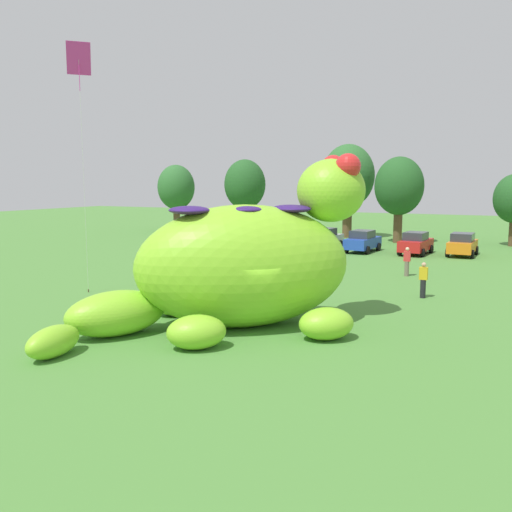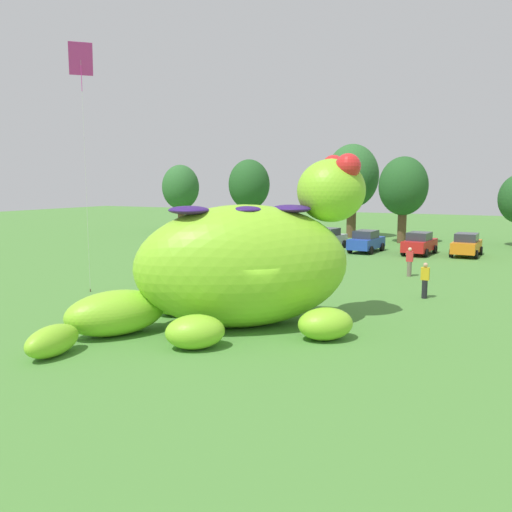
# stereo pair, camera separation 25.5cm
# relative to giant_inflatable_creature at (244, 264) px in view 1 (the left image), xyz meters

# --- Properties ---
(ground_plane) EXTENTS (160.00, 160.00, 0.00)m
(ground_plane) POSITION_rel_giant_inflatable_creature_xyz_m (0.68, -0.60, -2.40)
(ground_plane) COLOR #4C8438
(giant_inflatable_creature) EXTENTS (9.81, 11.73, 6.55)m
(giant_inflatable_creature) POSITION_rel_giant_inflatable_creature_xyz_m (0.00, 0.00, 0.00)
(giant_inflatable_creature) COLOR #8CD12D
(giant_inflatable_creature) RESTS_ON ground
(car_black) EXTENTS (2.23, 4.24, 1.72)m
(car_black) POSITION_rel_giant_inflatable_creature_xyz_m (-12.51, 23.87, -1.54)
(car_black) COLOR black
(car_black) RESTS_ON ground
(car_white) EXTENTS (2.21, 4.23, 1.72)m
(car_white) POSITION_rel_giant_inflatable_creature_xyz_m (-9.21, 24.01, -1.54)
(car_white) COLOR white
(car_white) RESTS_ON ground
(car_silver) EXTENTS (2.24, 4.24, 1.72)m
(car_silver) POSITION_rel_giant_inflatable_creature_xyz_m (-5.31, 24.57, -1.54)
(car_silver) COLOR #B7BABF
(car_silver) RESTS_ON ground
(car_blue) EXTENTS (2.21, 4.23, 1.72)m
(car_blue) POSITION_rel_giant_inflatable_creature_xyz_m (-1.92, 23.92, -1.54)
(car_blue) COLOR #2347B7
(car_blue) RESTS_ON ground
(car_red) EXTENTS (2.21, 4.23, 1.72)m
(car_red) POSITION_rel_giant_inflatable_creature_xyz_m (2.10, 24.25, -1.54)
(car_red) COLOR red
(car_red) RESTS_ON ground
(car_orange) EXTENTS (2.05, 4.16, 1.72)m
(car_orange) POSITION_rel_giant_inflatable_creature_xyz_m (5.38, 24.97, -1.54)
(car_orange) COLOR orange
(car_orange) RESTS_ON ground
(tree_far_left) EXTENTS (4.18, 4.18, 7.42)m
(tree_far_left) POSITION_rel_giant_inflatable_creature_xyz_m (-26.10, 33.47, 2.45)
(tree_far_left) COLOR brown
(tree_far_left) RESTS_ON ground
(tree_left) EXTENTS (4.45, 4.45, 7.90)m
(tree_left) POSITION_rel_giant_inflatable_creature_xyz_m (-17.85, 34.46, 2.77)
(tree_left) COLOR brown
(tree_left) RESTS_ON ground
(tree_mid_left) EXTENTS (5.17, 5.17, 9.18)m
(tree_mid_left) POSITION_rel_giant_inflatable_creature_xyz_m (-6.41, 34.48, 3.61)
(tree_mid_left) COLOR brown
(tree_mid_left) RESTS_ON ground
(tree_centre_left) EXTENTS (4.37, 4.37, 7.75)m
(tree_centre_left) POSITION_rel_giant_inflatable_creature_xyz_m (-0.86, 31.84, 2.68)
(tree_centre_left) COLOR brown
(tree_centre_left) RESTS_ON ground
(spectator_near_inflatable) EXTENTS (0.38, 0.26, 1.71)m
(spectator_near_inflatable) POSITION_rel_giant_inflatable_creature_xyz_m (-3.80, 20.90, -1.54)
(spectator_near_inflatable) COLOR #726656
(spectator_near_inflatable) RESTS_ON ground
(spectator_mid_field) EXTENTS (0.38, 0.26, 1.71)m
(spectator_mid_field) POSITION_rel_giant_inflatable_creature_xyz_m (-4.40, 21.26, -1.54)
(spectator_mid_field) COLOR black
(spectator_mid_field) RESTS_ON ground
(spectator_by_cars) EXTENTS (0.38, 0.26, 1.71)m
(spectator_by_cars) POSITION_rel_giant_inflatable_creature_xyz_m (3.40, 14.09, -1.54)
(spectator_by_cars) COLOR #726656
(spectator_by_cars) RESTS_ON ground
(spectator_wandering) EXTENTS (0.38, 0.26, 1.71)m
(spectator_wandering) POSITION_rel_giant_inflatable_creature_xyz_m (5.27, 8.28, -1.54)
(spectator_wandering) COLOR black
(spectator_wandering) RESTS_ON ground
(tethered_flying_kite) EXTENTS (1.13, 1.13, 12.00)m
(tethered_flying_kite) POSITION_rel_giant_inflatable_creature_xyz_m (-9.96, 2.23, 8.65)
(tethered_flying_kite) COLOR brown
(tethered_flying_kite) RESTS_ON ground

